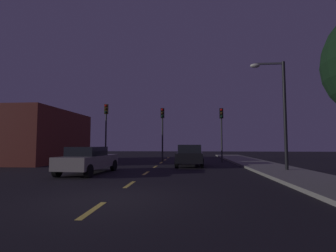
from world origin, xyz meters
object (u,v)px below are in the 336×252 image
at_px(car_adjacent_lane, 88,160).
at_px(street_lamp_right, 279,104).
at_px(traffic_signal_left, 106,121).
at_px(traffic_signal_right, 221,124).
at_px(traffic_signal_center, 162,124).
at_px(car_stopped_ahead, 190,155).

relative_size(car_adjacent_lane, street_lamp_right, 0.70).
xyz_separation_m(traffic_signal_left, traffic_signal_right, (10.50, -0.00, -0.32)).
xyz_separation_m(traffic_signal_center, car_stopped_ahead, (2.44, -4.29, -2.62)).
height_order(traffic_signal_left, traffic_signal_center, traffic_signal_left).
bearing_deg(traffic_signal_left, traffic_signal_center, -0.01).
bearing_deg(car_stopped_ahead, street_lamp_right, -34.37).
xyz_separation_m(traffic_signal_right, car_adjacent_lane, (-8.31, -9.21, -2.60)).
height_order(traffic_signal_right, car_stopped_ahead, traffic_signal_right).
relative_size(car_stopped_ahead, car_adjacent_lane, 0.92).
distance_m(traffic_signal_left, car_adjacent_lane, 9.91).
distance_m(traffic_signal_left, traffic_signal_right, 10.50).
bearing_deg(traffic_signal_right, traffic_signal_left, 179.99).
bearing_deg(car_adjacent_lane, traffic_signal_right, 47.94).
height_order(traffic_signal_right, street_lamp_right, street_lamp_right).
bearing_deg(car_stopped_ahead, traffic_signal_center, 119.60).
xyz_separation_m(traffic_signal_left, car_adjacent_lane, (2.18, -9.21, -2.92)).
xyz_separation_m(traffic_signal_right, car_stopped_ahead, (-2.83, -4.29, -2.57)).
height_order(traffic_signal_left, traffic_signal_right, traffic_signal_left).
bearing_deg(car_stopped_ahead, traffic_signal_left, 150.75).
relative_size(traffic_signal_right, car_stopped_ahead, 1.17).
xyz_separation_m(traffic_signal_center, traffic_signal_right, (5.27, -0.00, -0.05)).
relative_size(traffic_signal_left, street_lamp_right, 0.83).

